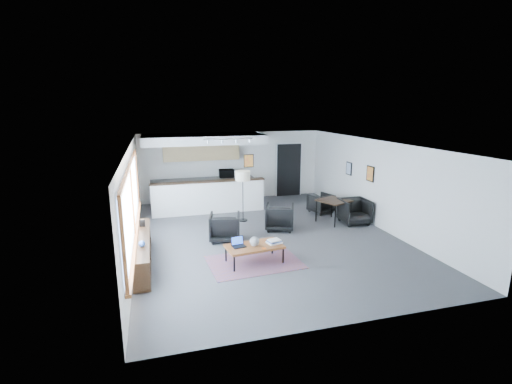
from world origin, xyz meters
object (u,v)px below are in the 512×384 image
object	(u,v)px
book_stack	(274,241)
dining_table	(334,202)
armchair_left	(225,226)
dining_chair_far	(321,204)
coffee_table	(254,247)
armchair_right	(280,216)
microwave	(226,172)
laptop	(238,243)
floor_lamp	(243,178)
dining_chair_near	(355,212)
ceramic_pot	(254,242)

from	to	relation	value
book_stack	dining_table	world-z (taller)	dining_table
armchair_left	book_stack	bearing A→B (deg)	131.20
dining_table	dining_chair_far	bearing A→B (deg)	86.24
book_stack	coffee_table	bearing A→B (deg)	-179.28
armchair_right	book_stack	bearing A→B (deg)	89.52
armchair_right	microwave	bearing A→B (deg)	-54.64
laptop	dining_table	bearing A→B (deg)	21.18
book_stack	armchair_left	bearing A→B (deg)	118.00
book_stack	armchair_right	xyz separation A→B (m)	(0.87, 2.11, -0.06)
floor_lamp	laptop	bearing A→B (deg)	-105.59
book_stack	microwave	xyz separation A→B (m)	(-0.00, 5.78, 0.64)
floor_lamp	dining_table	xyz separation A→B (m)	(2.71, -0.90, -0.75)
dining_chair_near	microwave	world-z (taller)	microwave
laptop	floor_lamp	distance (m)	3.39
dining_table	ceramic_pot	bearing A→B (deg)	-143.85
dining_chair_near	ceramic_pot	bearing A→B (deg)	-148.96
armchair_right	dining_table	xyz separation A→B (m)	(1.86, 0.20, 0.24)
dining_chair_near	armchair_left	bearing A→B (deg)	-172.28
dining_chair_near	floor_lamp	bearing A→B (deg)	162.60
book_stack	microwave	size ratio (longest dim) A/B	0.69
laptop	book_stack	xyz separation A→B (m)	(0.86, -0.06, -0.02)
ceramic_pot	dining_chair_near	world-z (taller)	dining_chair_near
ceramic_pot	dining_chair_far	size ratio (longest dim) A/B	0.37
armchair_right	microwave	xyz separation A→B (m)	(-0.87, 3.67, 0.70)
ceramic_pot	microwave	xyz separation A→B (m)	(0.49, 5.83, 0.58)
book_stack	floor_lamp	world-z (taller)	floor_lamp
ceramic_pot	dining_table	xyz separation A→B (m)	(3.22, 2.35, 0.12)
dining_table	dining_chair_far	distance (m)	1.13
laptop	book_stack	world-z (taller)	laptop
book_stack	dining_table	distance (m)	3.58
microwave	dining_chair_near	bearing A→B (deg)	-45.76
ceramic_pot	dining_chair_near	xyz separation A→B (m)	(3.80, 2.06, -0.17)
microwave	floor_lamp	bearing A→B (deg)	-86.58
coffee_table	armchair_right	distance (m)	2.51
coffee_table	book_stack	distance (m)	0.49
ceramic_pot	microwave	size ratio (longest dim) A/B	0.41
laptop	microwave	size ratio (longest dim) A/B	0.62
coffee_table	ceramic_pot	world-z (taller)	ceramic_pot
coffee_table	dining_table	world-z (taller)	dining_table
book_stack	dining_chair_far	world-z (taller)	dining_chair_far
armchair_right	microwave	world-z (taller)	microwave
coffee_table	dining_chair_near	distance (m)	4.29
armchair_right	laptop	bearing A→B (deg)	71.76
floor_lamp	dining_chair_near	world-z (taller)	floor_lamp
laptop	armchair_right	distance (m)	2.68
coffee_table	floor_lamp	size ratio (longest dim) A/B	0.85
armchair_left	dining_table	size ratio (longest dim) A/B	0.74
ceramic_pot	dining_chair_far	bearing A→B (deg)	46.15
dining_chair_near	microwave	bearing A→B (deg)	133.79
book_stack	dining_chair_far	size ratio (longest dim) A/B	0.62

